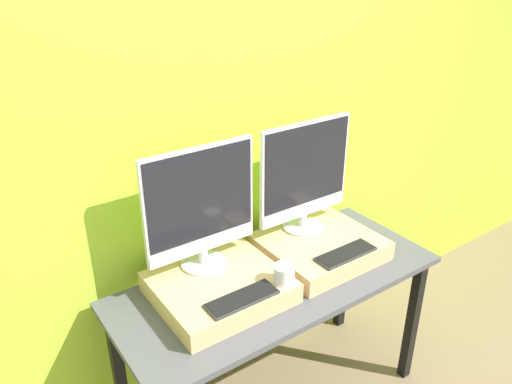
{
  "coord_description": "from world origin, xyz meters",
  "views": [
    {
      "loc": [
        -1.18,
        -1.18,
        2.17
      ],
      "look_at": [
        0.0,
        0.5,
        1.17
      ],
      "focal_mm": 35.0,
      "sensor_mm": 36.0,
      "label": 1
    }
  ],
  "objects": [
    {
      "name": "keyboard_left",
      "position": [
        -0.29,
        0.19,
        0.9
      ],
      "size": [
        0.31,
        0.11,
        0.01
      ],
      "color": "#2D2D2D",
      "rests_on": "wooden_riser_left"
    },
    {
      "name": "monitor_right",
      "position": [
        0.29,
        0.5,
        1.19
      ],
      "size": [
        0.52,
        0.2,
        0.56
      ],
      "color": "silver",
      "rests_on": "wooden_riser_right"
    },
    {
      "name": "mug",
      "position": [
        -0.08,
        0.19,
        0.93
      ],
      "size": [
        0.09,
        0.09,
        0.08
      ],
      "color": "white",
      "rests_on": "wooden_riser_left"
    },
    {
      "name": "workbench",
      "position": [
        0.0,
        0.33,
        0.7
      ],
      "size": [
        1.55,
        0.65,
        0.8
      ],
      "color": "#47474C",
      "rests_on": "ground_plane"
    },
    {
      "name": "wooden_riser_right",
      "position": [
        0.29,
        0.37,
        0.85
      ],
      "size": [
        0.54,
        0.49,
        0.09
      ],
      "color": "tan",
      "rests_on": "workbench"
    },
    {
      "name": "keyboard_right",
      "position": [
        0.29,
        0.19,
        0.9
      ],
      "size": [
        0.31,
        0.11,
        0.01
      ],
      "color": "#2D2D2D",
      "rests_on": "wooden_riser_right"
    },
    {
      "name": "wooden_riser_left",
      "position": [
        -0.29,
        0.37,
        0.85
      ],
      "size": [
        0.54,
        0.49,
        0.09
      ],
      "color": "tan",
      "rests_on": "workbench"
    },
    {
      "name": "monitor_left",
      "position": [
        -0.29,
        0.5,
        1.19
      ],
      "size": [
        0.52,
        0.2,
        0.56
      ],
      "color": "silver",
      "rests_on": "wooden_riser_left"
    },
    {
      "name": "wall_back",
      "position": [
        0.0,
        0.72,
        1.3
      ],
      "size": [
        8.0,
        0.04,
        2.6
      ],
      "color": "#9ED12D",
      "rests_on": "ground_plane"
    }
  ]
}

